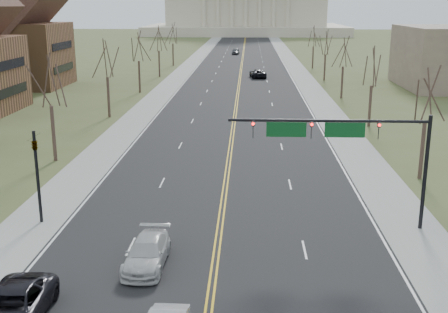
# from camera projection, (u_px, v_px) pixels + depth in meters

# --- Properties ---
(road) EXTENTS (20.00, 380.00, 0.01)m
(road) POSITION_uv_depth(u_px,v_px,m) (242.00, 65.00, 128.57)
(road) COLOR black
(road) RESTS_ON ground
(cross_road) EXTENTS (120.00, 14.00, 0.01)m
(cross_road) POSITION_uv_depth(u_px,v_px,m) (213.00, 281.00, 28.33)
(cross_road) COLOR black
(cross_road) RESTS_ON ground
(sidewalk_left) EXTENTS (4.00, 380.00, 0.03)m
(sidewalk_left) POSITION_uv_depth(u_px,v_px,m) (190.00, 65.00, 129.08)
(sidewalk_left) COLOR gray
(sidewalk_left) RESTS_ON ground
(sidewalk_right) EXTENTS (4.00, 380.00, 0.03)m
(sidewalk_right) POSITION_uv_depth(u_px,v_px,m) (294.00, 65.00, 128.05)
(sidewalk_right) COLOR gray
(sidewalk_right) RESTS_ON ground
(center_line) EXTENTS (0.42, 380.00, 0.01)m
(center_line) POSITION_uv_depth(u_px,v_px,m) (242.00, 65.00, 128.57)
(center_line) COLOR gold
(center_line) RESTS_ON road
(edge_line_left) EXTENTS (0.15, 380.00, 0.01)m
(edge_line_left) POSITION_uv_depth(u_px,v_px,m) (199.00, 65.00, 128.99)
(edge_line_left) COLOR silver
(edge_line_left) RESTS_ON road
(edge_line_right) EXTENTS (0.15, 380.00, 0.01)m
(edge_line_right) POSITION_uv_depth(u_px,v_px,m) (284.00, 65.00, 128.15)
(edge_line_right) COLOR silver
(edge_line_right) RESTS_ON road
(capitol) EXTENTS (90.00, 60.00, 50.00)m
(capitol) POSITION_uv_depth(u_px,v_px,m) (246.00, 2.00, 259.70)
(capitol) COLOR beige
(capitol) RESTS_ON ground
(signal_mast) EXTENTS (12.12, 0.44, 7.20)m
(signal_mast) POSITION_uv_depth(u_px,v_px,m) (343.00, 138.00, 33.72)
(signal_mast) COLOR black
(signal_mast) RESTS_ON ground
(signal_left) EXTENTS (0.32, 0.36, 6.00)m
(signal_left) POSITION_uv_depth(u_px,v_px,m) (37.00, 167.00, 35.07)
(signal_left) COLOR black
(signal_left) RESTS_ON ground
(tree_r_0) EXTENTS (3.74, 3.74, 8.50)m
(tree_r_0) POSITION_uv_depth(u_px,v_px,m) (427.00, 98.00, 43.29)
(tree_r_0) COLOR #392822
(tree_r_0) RESTS_ON ground
(tree_l_0) EXTENTS (3.96, 3.96, 9.00)m
(tree_l_0) POSITION_uv_depth(u_px,v_px,m) (49.00, 83.00, 48.38)
(tree_l_0) COLOR #392822
(tree_l_0) RESTS_ON ground
(tree_r_1) EXTENTS (3.74, 3.74, 8.50)m
(tree_r_1) POSITION_uv_depth(u_px,v_px,m) (373.00, 69.00, 62.57)
(tree_r_1) COLOR #392822
(tree_r_1) RESTS_ON ground
(tree_l_1) EXTENTS (3.96, 3.96, 9.00)m
(tree_l_1) POSITION_uv_depth(u_px,v_px,m) (107.00, 61.00, 67.65)
(tree_l_1) COLOR #392822
(tree_l_1) RESTS_ON ground
(tree_r_2) EXTENTS (3.74, 3.74, 8.50)m
(tree_r_2) POSITION_uv_depth(u_px,v_px,m) (344.00, 54.00, 81.85)
(tree_r_2) COLOR #392822
(tree_r_2) RESTS_ON ground
(tree_l_2) EXTENTS (3.96, 3.96, 9.00)m
(tree_l_2) POSITION_uv_depth(u_px,v_px,m) (138.00, 48.00, 86.93)
(tree_l_2) COLOR #392822
(tree_l_2) RESTS_ON ground
(tree_r_3) EXTENTS (3.74, 3.74, 8.50)m
(tree_r_3) POSITION_uv_depth(u_px,v_px,m) (326.00, 44.00, 101.12)
(tree_r_3) COLOR #392822
(tree_r_3) RESTS_ON ground
(tree_l_3) EXTENTS (3.96, 3.96, 9.00)m
(tree_l_3) POSITION_uv_depth(u_px,v_px,m) (159.00, 40.00, 106.21)
(tree_l_3) COLOR #392822
(tree_l_3) RESTS_ON ground
(tree_r_4) EXTENTS (3.74, 3.74, 8.50)m
(tree_r_4) POSITION_uv_depth(u_px,v_px,m) (314.00, 38.00, 120.40)
(tree_r_4) COLOR #392822
(tree_r_4) RESTS_ON ground
(tree_l_4) EXTENTS (3.96, 3.96, 9.00)m
(tree_l_4) POSITION_uv_depth(u_px,v_px,m) (173.00, 34.00, 125.49)
(tree_l_4) COLOR #392822
(tree_l_4) RESTS_ON ground
(bldg_left_far) EXTENTS (17.10, 14.28, 23.25)m
(bldg_left_far) POSITION_uv_depth(u_px,v_px,m) (10.00, 29.00, 93.00)
(bldg_left_far) COLOR brown
(bldg_left_far) RESTS_ON ground
(car_sb_outer_lead) EXTENTS (2.78, 5.78, 1.59)m
(car_sb_outer_lead) POSITION_uv_depth(u_px,v_px,m) (12.00, 307.00, 24.36)
(car_sb_outer_lead) COLOR black
(car_sb_outer_lead) RESTS_ON road
(car_sb_inner_second) EXTENTS (2.15, 5.09, 1.47)m
(car_sb_inner_second) POSITION_uv_depth(u_px,v_px,m) (147.00, 253.00, 29.84)
(car_sb_inner_second) COLOR #B9B9B9
(car_sb_inner_second) RESTS_ON road
(car_far_nb) EXTENTS (3.38, 6.08, 1.61)m
(car_far_nb) POSITION_uv_depth(u_px,v_px,m) (258.00, 73.00, 106.49)
(car_far_nb) COLOR black
(car_far_nb) RESTS_ON road
(car_far_sb) EXTENTS (2.21, 4.88, 1.63)m
(car_far_sb) POSITION_uv_depth(u_px,v_px,m) (236.00, 51.00, 155.76)
(car_far_sb) COLOR #54585C
(car_far_sb) RESTS_ON road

